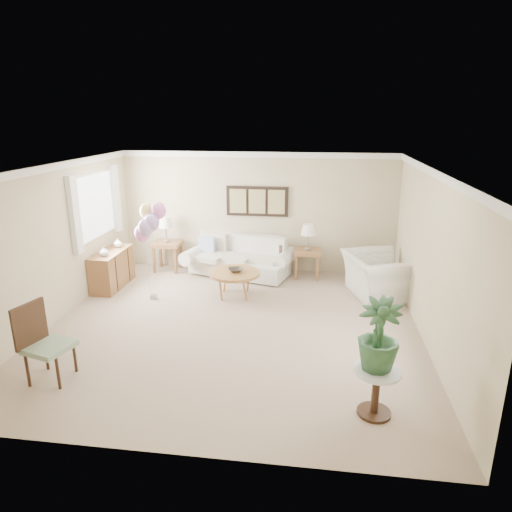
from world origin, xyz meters
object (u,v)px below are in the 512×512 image
(coffee_table, at_px, (235,274))
(armchair, at_px, (377,276))
(balloon_cluster, at_px, (149,221))
(sofa, at_px, (240,260))
(accent_chair, at_px, (43,341))

(coffee_table, relative_size, armchair, 0.78)
(coffee_table, relative_size, balloon_cluster, 0.52)
(sofa, height_order, armchair, sofa)
(armchair, bearing_deg, balloon_cluster, 82.32)
(coffee_table, xyz_separation_m, armchair, (2.70, 0.40, -0.05))
(sofa, bearing_deg, armchair, -16.99)
(coffee_table, distance_m, accent_chair, 3.72)
(armchair, height_order, balloon_cluster, balloon_cluster)
(armchair, bearing_deg, sofa, 55.05)
(coffee_table, relative_size, accent_chair, 0.92)
(accent_chair, bearing_deg, balloon_cluster, 80.77)
(coffee_table, bearing_deg, accent_chair, -121.51)
(balloon_cluster, bearing_deg, sofa, 49.59)
(coffee_table, height_order, armchair, armchair)
(balloon_cluster, bearing_deg, armchair, 10.28)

